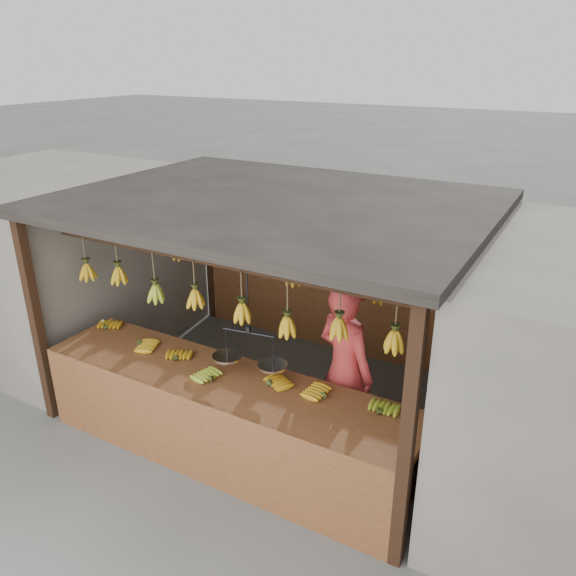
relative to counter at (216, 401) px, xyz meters
The scene contains 8 objects.
ground 1.43m from the counter, 94.09° to the left, with size 80.00×80.00×0.00m, color #5B5B57.
stall 2.00m from the counter, 93.23° to the left, with size 4.30×3.30×2.40m.
neighbor_left 3.91m from the counter, 161.52° to the left, with size 3.00×3.00×2.30m, color slate.
counter is the anchor object (origin of this frame).
hanging_bananas 1.53m from the counter, 94.10° to the left, with size 3.59×2.24×0.39m.
balance_scale 0.55m from the counter, 44.83° to the left, with size 0.73×0.34×0.91m.
vendor 1.26m from the counter, 39.83° to the left, with size 0.67×0.44×1.83m, color #BF3333.
bag_bundles 3.19m from the counter, 54.36° to the left, with size 0.08×0.26×1.20m.
Camera 1 is at (2.87, -4.78, 3.73)m, focal length 35.00 mm.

